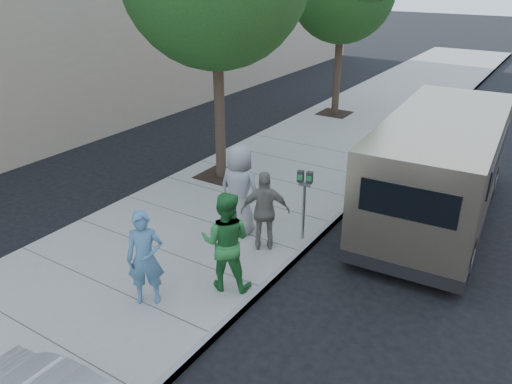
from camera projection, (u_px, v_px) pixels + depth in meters
ground at (242, 238)px, 11.05m from camera, size 120.00×120.00×0.00m
sidewalk at (206, 224)px, 11.51m from camera, size 5.00×60.00×0.15m
curb_face at (299, 254)px, 10.32m from camera, size 0.12×60.00×0.16m
parking_meter at (304, 191)px, 10.29m from camera, size 0.34×0.19×1.56m
van at (440, 167)px, 11.36m from camera, size 2.65×6.89×2.51m
person_officer at (145, 258)px, 8.41m from camera, size 0.75×0.71×1.73m
person_green_shirt at (226, 241)px, 8.78m from camera, size 1.11×1.00×1.87m
person_gray_shirt at (239, 189)px, 10.66m from camera, size 1.00×0.67×2.00m
person_striped_polo at (265, 211)px, 10.05m from camera, size 1.07×0.88×1.70m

